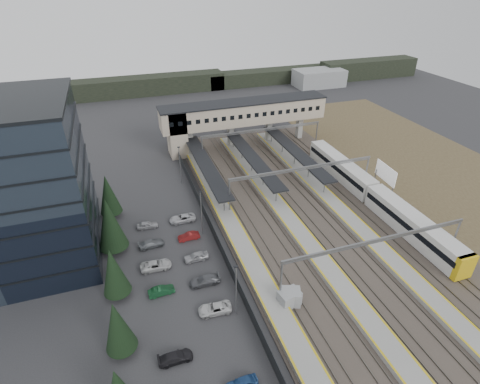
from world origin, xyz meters
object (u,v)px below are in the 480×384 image
object	(u,v)px
billboard	(386,174)
relay_cabin_near	(289,299)
footbridge	(233,116)
relay_cabin_far	(291,297)
train	(373,194)

from	to	relation	value
billboard	relay_cabin_near	bearing A→B (deg)	-145.28
footbridge	billboard	world-z (taller)	footbridge
relay_cabin_near	relay_cabin_far	bearing A→B (deg)	27.72
relay_cabin_near	footbridge	xyz separation A→B (m)	(8.71, 50.74, 6.79)
relay_cabin_near	billboard	bearing A→B (deg)	34.72
footbridge	train	xyz separation A→B (m)	(16.30, -33.47, -5.73)
relay_cabin_near	footbridge	world-z (taller)	footbridge
footbridge	billboard	size ratio (longest dim) A/B	6.30
relay_cabin_far	train	bearing A→B (deg)	34.69
relay_cabin_near	train	bearing A→B (deg)	34.62
relay_cabin_far	footbridge	distance (m)	51.74
train	relay_cabin_far	bearing A→B (deg)	-145.31
relay_cabin_near	relay_cabin_far	distance (m)	0.30
relay_cabin_far	footbridge	size ratio (longest dim) A/B	0.08
footbridge	billboard	distance (m)	36.99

